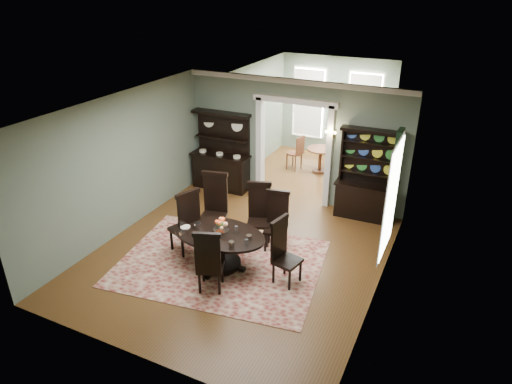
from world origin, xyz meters
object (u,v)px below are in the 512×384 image
Objects in this scene: dining_table at (219,243)px; welsh_dresser at (365,187)px; parlor_table at (320,157)px; sideboard at (221,162)px.

dining_table is 0.88× the size of welsh_dresser.
dining_table is at bearing -124.15° from welsh_dresser.
welsh_dresser is 2.80m from parlor_table.
dining_table is 3.64m from sideboard.
parlor_table is at bearing 87.25° from dining_table.
parlor_table is at bearing 127.65° from welsh_dresser.
sideboard is 2.69× the size of parlor_table.
sideboard reaches higher than dining_table.
welsh_dresser reaches higher than dining_table.
dining_table is 0.91× the size of sideboard.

